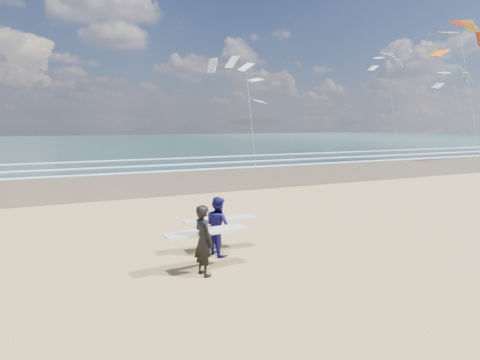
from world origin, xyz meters
TOP-DOWN VIEW (x-y plane):
  - wet_sand_strip at (20.00, 18.00)m, footprint 220.00×12.00m
  - ocean at (20.00, 72.00)m, footprint 220.00×100.00m
  - foam_breakers at (20.00, 28.10)m, footprint 220.00×11.70m
  - surfer_near at (-1.03, 0.48)m, footprint 2.24×1.06m
  - surfer_far at (-0.07, 1.86)m, footprint 2.22×1.12m
  - kite_0 at (30.21, 17.26)m, footprint 7.01×4.87m
  - kite_1 at (13.12, 26.23)m, footprint 6.69×4.84m
  - kite_2 at (43.35, 28.29)m, footprint 6.43×4.81m
  - kite_5 at (34.59, 30.58)m, footprint 5.11×4.66m

SIDE VIEW (x-z plane):
  - wet_sand_strip at x=20.00m, z-range 0.00..0.01m
  - ocean at x=20.00m, z-range 0.00..0.02m
  - foam_breakers at x=20.00m, z-range 0.02..0.08m
  - surfer_far at x=-0.07m, z-range 0.01..1.71m
  - surfer_near at x=-1.03m, z-range 0.02..1.80m
  - kite_1 at x=13.12m, z-range 0.87..11.08m
  - kite_2 at x=43.35m, z-range 0.86..12.88m
  - kite_5 at x=34.59m, z-range 0.37..13.59m
  - kite_0 at x=30.21m, z-range 1.20..15.23m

